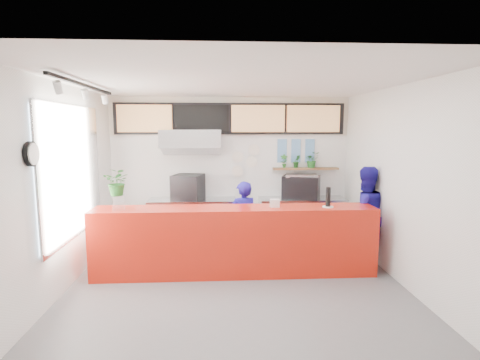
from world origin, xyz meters
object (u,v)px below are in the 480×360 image
(pepper_mill, at_px, (328,197))
(service_counter, at_px, (235,241))
(espresso_machine, at_px, (301,187))
(staff_center, at_px, (243,222))
(panini_oven, at_px, (188,187))
(staff_right, at_px, (364,214))

(pepper_mill, bearing_deg, service_counter, 177.55)
(service_counter, xyz_separation_m, pepper_mill, (1.49, -0.06, 0.72))
(espresso_machine, bearing_deg, staff_center, -115.93)
(panini_oven, bearing_deg, staff_right, -7.57)
(staff_right, bearing_deg, espresso_machine, -61.43)
(panini_oven, bearing_deg, service_counter, -48.52)
(service_counter, bearing_deg, espresso_machine, 50.80)
(panini_oven, relative_size, pepper_mill, 1.84)
(staff_center, distance_m, staff_right, 2.14)
(staff_center, bearing_deg, staff_right, 159.55)
(service_counter, bearing_deg, staff_center, 73.78)
(staff_right, bearing_deg, pepper_mill, 29.26)
(espresso_machine, xyz_separation_m, staff_center, (-1.30, -1.22, -0.42))
(service_counter, distance_m, espresso_machine, 2.40)
(panini_oven, relative_size, staff_right, 0.33)
(panini_oven, distance_m, staff_right, 3.47)
(service_counter, bearing_deg, pepper_mill, -2.45)
(service_counter, xyz_separation_m, staff_center, (0.17, 0.58, 0.17))
(espresso_machine, bearing_deg, staff_right, -37.35)
(staff_right, height_order, pepper_mill, staff_right)
(service_counter, height_order, staff_center, staff_center)
(service_counter, distance_m, pepper_mill, 1.65)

